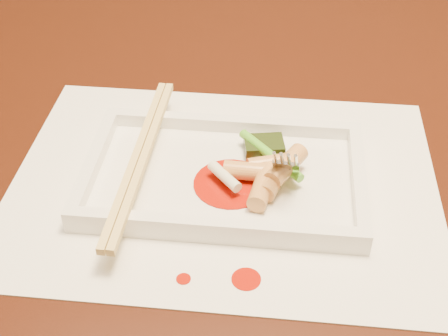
# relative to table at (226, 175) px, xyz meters

# --- Properties ---
(table) EXTENTS (1.40, 0.90, 0.75)m
(table) POSITION_rel_table_xyz_m (0.00, 0.00, 0.00)
(table) COLOR black
(table) RESTS_ON ground
(placemat) EXTENTS (0.40, 0.30, 0.00)m
(placemat) POSITION_rel_table_xyz_m (0.01, -0.13, 0.10)
(placemat) COLOR white
(placemat) RESTS_ON table
(sauce_splatter_a) EXTENTS (0.02, 0.02, 0.00)m
(sauce_splatter_a) POSITION_rel_table_xyz_m (0.04, -0.25, 0.10)
(sauce_splatter_a) COLOR #AA1405
(sauce_splatter_a) RESTS_ON placemat
(sauce_splatter_b) EXTENTS (0.01, 0.01, 0.00)m
(sauce_splatter_b) POSITION_rel_table_xyz_m (-0.01, -0.25, 0.10)
(sauce_splatter_b) COLOR #AA1405
(sauce_splatter_b) RESTS_ON placemat
(plate_base) EXTENTS (0.26, 0.16, 0.01)m
(plate_base) POSITION_rel_table_xyz_m (0.01, -0.13, 0.11)
(plate_base) COLOR white
(plate_base) RESTS_ON placemat
(plate_rim_far) EXTENTS (0.26, 0.01, 0.01)m
(plate_rim_far) POSITION_rel_table_xyz_m (0.01, -0.06, 0.12)
(plate_rim_far) COLOR white
(plate_rim_far) RESTS_ON plate_base
(plate_rim_near) EXTENTS (0.26, 0.01, 0.01)m
(plate_rim_near) POSITION_rel_table_xyz_m (0.01, -0.20, 0.12)
(plate_rim_near) COLOR white
(plate_rim_near) RESTS_ON plate_base
(plate_rim_left) EXTENTS (0.01, 0.14, 0.01)m
(plate_rim_left) POSITION_rel_table_xyz_m (-0.11, -0.13, 0.12)
(plate_rim_left) COLOR white
(plate_rim_left) RESTS_ON plate_base
(plate_rim_right) EXTENTS (0.01, 0.14, 0.01)m
(plate_rim_right) POSITION_rel_table_xyz_m (0.14, -0.13, 0.12)
(plate_rim_right) COLOR white
(plate_rim_right) RESTS_ON plate_base
(veg_piece) EXTENTS (0.04, 0.03, 0.01)m
(veg_piece) POSITION_rel_table_xyz_m (0.05, -0.09, 0.12)
(veg_piece) COLOR black
(veg_piece) RESTS_ON plate_base
(scallion_white) EXTENTS (0.03, 0.04, 0.01)m
(scallion_white) POSITION_rel_table_xyz_m (0.01, -0.14, 0.12)
(scallion_white) COLOR #EAEACC
(scallion_white) RESTS_ON plate_base
(scallion_green) EXTENTS (0.06, 0.07, 0.01)m
(scallion_green) POSITION_rel_table_xyz_m (0.05, -0.11, 0.12)
(scallion_green) COLOR #419F19
(scallion_green) RESTS_ON plate_base
(chopstick_a) EXTENTS (0.01, 0.24, 0.01)m
(chopstick_a) POSITION_rel_table_xyz_m (-0.07, -0.13, 0.13)
(chopstick_a) COLOR #DFC06F
(chopstick_a) RESTS_ON plate_rim_near
(chopstick_b) EXTENTS (0.01, 0.24, 0.01)m
(chopstick_b) POSITION_rel_table_xyz_m (-0.06, -0.13, 0.13)
(chopstick_b) COLOR #DFC06F
(chopstick_b) RESTS_ON plate_rim_near
(fork) EXTENTS (0.09, 0.10, 0.14)m
(fork) POSITION_rel_table_xyz_m (0.08, -0.11, 0.18)
(fork) COLOR silver
(fork) RESTS_ON plate_base
(sauce_blob_0) EXTENTS (0.07, 0.07, 0.00)m
(sauce_blob_0) POSITION_rel_table_xyz_m (0.02, -0.14, 0.11)
(sauce_blob_0) COLOR #AA1405
(sauce_blob_0) RESTS_ON plate_base
(rice_cake_0) EXTENTS (0.03, 0.05, 0.02)m
(rice_cake_0) POSITION_rel_table_xyz_m (0.05, -0.15, 0.12)
(rice_cake_0) COLOR tan
(rice_cake_0) RESTS_ON plate_base
(rice_cake_1) EXTENTS (0.03, 0.04, 0.02)m
(rice_cake_1) POSITION_rel_table_xyz_m (0.06, -0.15, 0.12)
(rice_cake_1) COLOR tan
(rice_cake_1) RESTS_ON plate_base
(rice_cake_2) EXTENTS (0.04, 0.05, 0.02)m
(rice_cake_2) POSITION_rel_table_xyz_m (0.07, -0.13, 0.13)
(rice_cake_2) COLOR tan
(rice_cake_2) RESTS_ON plate_base
(rice_cake_3) EXTENTS (0.04, 0.03, 0.02)m
(rice_cake_3) POSITION_rel_table_xyz_m (0.05, -0.12, 0.12)
(rice_cake_3) COLOR tan
(rice_cake_3) RESTS_ON plate_base
(rice_cake_4) EXTENTS (0.04, 0.02, 0.02)m
(rice_cake_4) POSITION_rel_table_xyz_m (0.03, -0.13, 0.12)
(rice_cake_4) COLOR tan
(rice_cake_4) RESTS_ON plate_base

